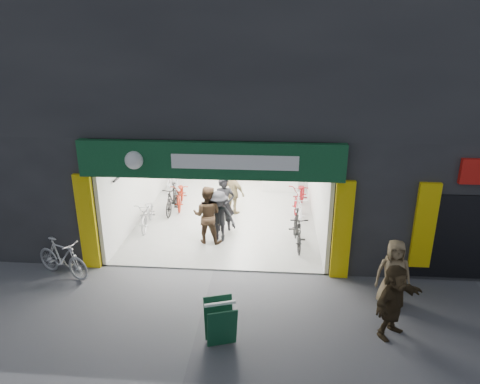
# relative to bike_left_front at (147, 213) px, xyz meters

# --- Properties ---
(ground) EXTENTS (60.00, 60.00, 0.00)m
(ground) POSITION_rel_bike_left_front_xyz_m (2.50, -2.61, -0.47)
(ground) COLOR #56565B
(ground) RESTS_ON ground
(building) EXTENTS (17.00, 10.27, 8.00)m
(building) POSITION_rel_bike_left_front_xyz_m (3.41, 2.38, 3.85)
(building) COLOR #232326
(building) RESTS_ON ground
(bike_left_front) EXTENTS (0.81, 1.84, 0.93)m
(bike_left_front) POSITION_rel_bike_left_front_xyz_m (0.00, 0.00, 0.00)
(bike_left_front) COLOR #A6A6AA
(bike_left_front) RESTS_ON ground
(bike_left_midfront) EXTENTS (0.53, 1.70, 1.01)m
(bike_left_midfront) POSITION_rel_bike_left_front_xyz_m (0.53, 1.27, 0.04)
(bike_left_midfront) COLOR black
(bike_left_midfront) RESTS_ON ground
(bike_left_midback) EXTENTS (0.86, 1.87, 0.95)m
(bike_left_midback) POSITION_rel_bike_left_front_xyz_m (0.70, 1.87, 0.01)
(bike_left_midback) COLOR maroon
(bike_left_midback) RESTS_ON ground
(bike_left_back) EXTENTS (0.54, 1.62, 0.96)m
(bike_left_back) POSITION_rel_bike_left_front_xyz_m (0.00, 3.61, 0.01)
(bike_left_back) COLOR silver
(bike_left_back) RESTS_ON ground
(bike_right_front) EXTENTS (0.59, 1.80, 1.07)m
(bike_right_front) POSITION_rel_bike_left_front_xyz_m (4.76, -1.00, 0.07)
(bike_right_front) COLOR black
(bike_right_front) RESTS_ON ground
(bike_right_mid) EXTENTS (1.07, 2.05, 1.02)m
(bike_right_mid) POSITION_rel_bike_left_front_xyz_m (5.00, 1.97, 0.04)
(bike_right_mid) COLOR maroon
(bike_right_mid) RESTS_ON ground
(bike_right_back) EXTENTS (0.55, 1.59, 0.94)m
(bike_right_back) POSITION_rel_bike_left_front_xyz_m (4.90, 0.84, 0.00)
(bike_right_back) COLOR silver
(bike_right_back) RESTS_ON ground
(parked_bike) EXTENTS (1.77, 1.11, 1.03)m
(parked_bike) POSITION_rel_bike_left_front_xyz_m (-1.29, -3.17, 0.05)
(parked_bike) COLOR #BABABF
(parked_bike) RESTS_ON ground
(customer_a) EXTENTS (0.73, 0.56, 1.79)m
(customer_a) POSITION_rel_bike_left_front_xyz_m (2.52, -0.12, 0.43)
(customer_a) COLOR black
(customer_a) RESTS_ON ground
(customer_b) EXTENTS (0.92, 0.74, 1.78)m
(customer_b) POSITION_rel_bike_left_front_xyz_m (2.11, -0.97, 0.42)
(customer_b) COLOR #3D2A1B
(customer_b) RESTS_ON ground
(customer_c) EXTENTS (1.14, 0.81, 1.61)m
(customer_c) POSITION_rel_bike_left_front_xyz_m (2.45, -0.89, 0.34)
(customer_c) COLOR black
(customer_c) RESTS_ON ground
(customer_d) EXTENTS (0.99, 0.84, 1.59)m
(customer_d) POSITION_rel_bike_left_front_xyz_m (2.67, 1.26, 0.33)
(customer_d) COLOR #8A7850
(customer_d) RESTS_ON ground
(pedestrian_near) EXTENTS (0.80, 0.53, 1.62)m
(pedestrian_near) POSITION_rel_bike_left_front_xyz_m (6.75, -3.80, 0.34)
(pedestrian_near) COLOR olive
(pedestrian_near) RESTS_ON ground
(pedestrian_far) EXTENTS (1.39, 1.35, 1.59)m
(pedestrian_far) POSITION_rel_bike_left_front_xyz_m (6.49, -4.88, 0.33)
(pedestrian_far) COLOR #332717
(pedestrian_far) RESTS_ON ground
(sandwich_board) EXTENTS (0.74, 0.75, 0.91)m
(sandwich_board) POSITION_rel_bike_left_front_xyz_m (3.05, -5.43, 0.03)
(sandwich_board) COLOR #0F3D25
(sandwich_board) RESTS_ON ground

